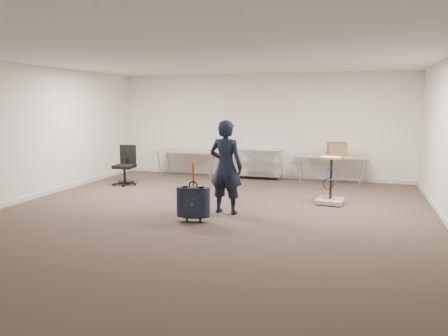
% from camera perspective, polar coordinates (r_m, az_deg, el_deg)
% --- Properties ---
extents(ground, '(9.00, 9.00, 0.00)m').
position_cam_1_polar(ground, '(7.84, -2.36, -6.42)').
color(ground, '#433228').
rests_on(ground, ground).
extents(room_shell, '(8.00, 9.00, 9.00)m').
position_cam_1_polar(room_shell, '(9.10, 0.56, -3.99)').
color(room_shell, white).
rests_on(room_shell, ground).
extents(folding_table_left, '(1.80, 0.75, 0.73)m').
position_cam_1_polar(folding_table_left, '(12.02, -4.62, 2.05)').
color(folding_table_left, tan).
rests_on(folding_table_left, ground).
extents(folding_table_right, '(1.80, 0.75, 0.73)m').
position_cam_1_polar(folding_table_right, '(11.19, 13.78, 1.36)').
color(folding_table_right, tan).
rests_on(folding_table_right, ground).
extents(wire_shelf, '(1.22, 0.47, 0.80)m').
position_cam_1_polar(wire_shelf, '(11.72, 4.51, 0.72)').
color(wire_shelf, silver).
rests_on(wire_shelf, ground).
extents(person, '(0.67, 0.47, 1.72)m').
position_cam_1_polar(person, '(7.95, 0.25, 0.13)').
color(person, black).
rests_on(person, ground).
extents(suitcase, '(0.40, 0.27, 1.01)m').
position_cam_1_polar(suitcase, '(7.46, -4.03, -4.48)').
color(suitcase, black).
rests_on(suitcase, ground).
extents(office_chair, '(0.60, 0.60, 0.98)m').
position_cam_1_polar(office_chair, '(11.10, -12.77, -0.64)').
color(office_chair, black).
rests_on(office_chair, ground).
extents(equipment_cart, '(0.58, 0.58, 0.96)m').
position_cam_1_polar(equipment_cart, '(9.03, 13.69, -3.02)').
color(equipment_cart, silver).
rests_on(equipment_cart, ground).
extents(cardboard_box, '(0.51, 0.43, 0.33)m').
position_cam_1_polar(cardboard_box, '(11.22, 14.52, 2.46)').
color(cardboard_box, '#8A6240').
rests_on(cardboard_box, folding_table_right).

